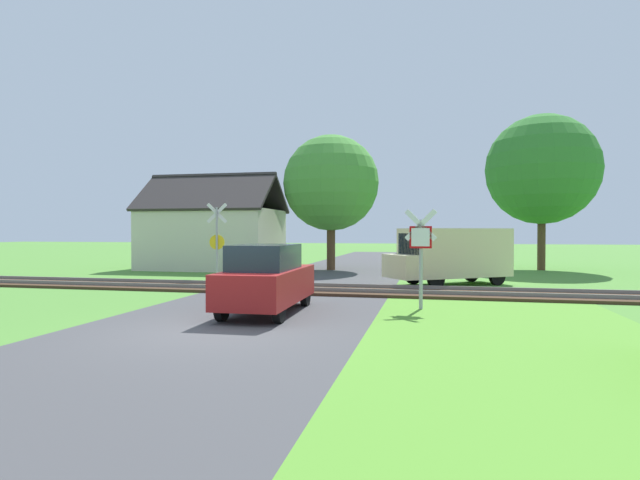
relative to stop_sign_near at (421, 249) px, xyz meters
The scene contains 11 objects.
ground_plane 6.02m from the stop_sign_near, 137.43° to the right, with size 160.00×160.00×0.00m, color #4C8433.
road_asphalt 4.96m from the stop_sign_near, 155.78° to the right, with size 6.42×80.00×0.01m, color #424244.
grass_verge 6.44m from the stop_sign_near, 71.83° to the right, with size 6.00×20.00×0.01m, color #54912D.
rail_track 5.66m from the stop_sign_near, 141.72° to the left, with size 60.00×2.60×0.22m.
stop_sign_near is the anchor object (origin of this frame).
crossing_sign_far 10.52m from the stop_sign_near, 145.16° to the left, with size 0.85×0.27×3.34m.
house 17.35m from the stop_sign_near, 133.07° to the left, with size 7.54×5.48×5.43m.
tree_far 17.31m from the stop_sign_near, 68.28° to the left, with size 6.02×6.02×8.54m.
tree_center 14.51m from the stop_sign_near, 111.11° to the left, with size 5.26×5.26×7.43m.
mail_truck 6.70m from the stop_sign_near, 80.82° to the left, with size 5.09×4.29×2.24m.
parked_car 4.23m from the stop_sign_near, 158.74° to the right, with size 1.73×4.04×1.78m.
Camera 1 is at (4.51, -9.85, 2.11)m, focal length 28.00 mm.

